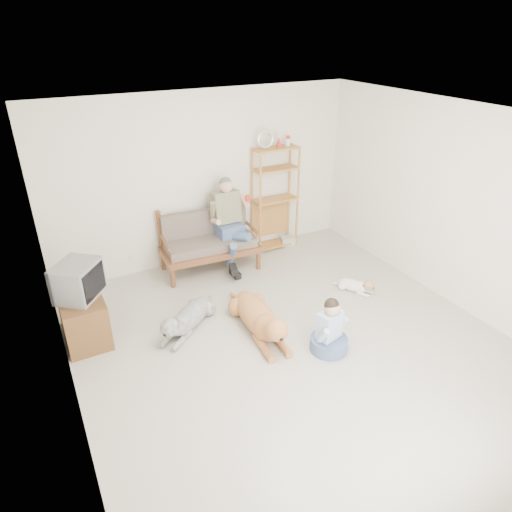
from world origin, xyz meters
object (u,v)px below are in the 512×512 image
tv_stand (83,317)px  golden_retriever (260,319)px  etagere (275,198)px  loveseat (208,240)px

tv_stand → golden_retriever: 2.21m
etagere → golden_retriever: (-1.40, -2.08, -0.71)m
tv_stand → golden_retriever: size_ratio=0.56×
loveseat → tv_stand: loveseat is taller
golden_retriever → loveseat: bearing=92.3°
etagere → tv_stand: size_ratio=2.28×
loveseat → tv_stand: size_ratio=1.71×
loveseat → etagere: size_ratio=0.75×
loveseat → golden_retriever: loveseat is taller
etagere → golden_retriever: 2.60m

